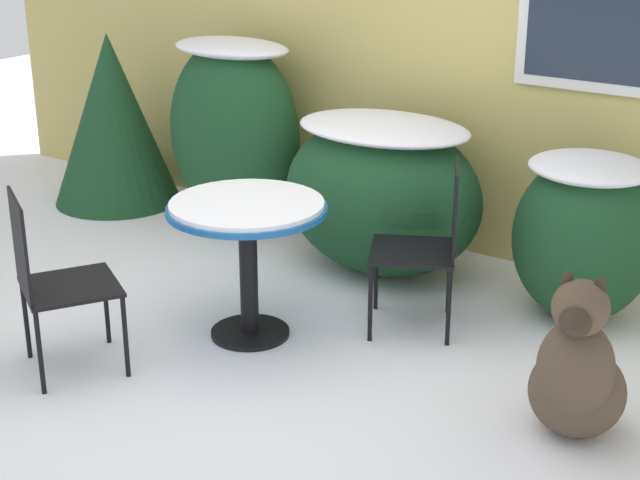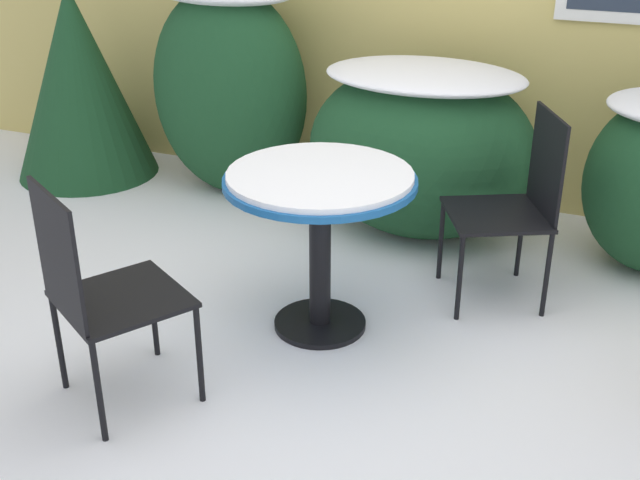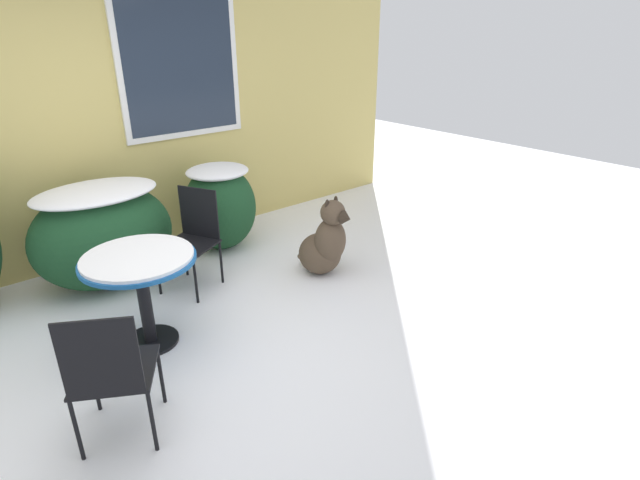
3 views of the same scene
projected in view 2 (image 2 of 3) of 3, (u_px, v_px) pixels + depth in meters
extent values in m
plane|color=white|center=(355.00, 392.00, 3.20)|extent=(16.00, 16.00, 0.00)
ellipsoid|color=#194223|center=(229.00, 92.00, 4.89)|extent=(1.00, 0.62, 1.29)
ellipsoid|color=#194223|center=(420.00, 152.00, 4.37)|extent=(1.26, 0.88, 0.96)
ellipsoid|color=white|center=(425.00, 76.00, 4.19)|extent=(1.07, 0.75, 0.12)
cone|color=#194223|center=(79.00, 82.00, 5.19)|extent=(0.92, 0.92, 1.24)
cylinder|color=black|center=(320.00, 323.00, 3.66)|extent=(0.42, 0.42, 0.03)
cylinder|color=black|center=(320.00, 255.00, 3.51)|extent=(0.10, 0.10, 0.67)
cylinder|color=#195699|center=(320.00, 181.00, 3.36)|extent=(0.82, 0.82, 0.03)
cylinder|color=white|center=(320.00, 175.00, 3.35)|extent=(0.79, 0.79, 0.02)
cube|color=black|center=(496.00, 214.00, 3.72)|extent=(0.59, 0.59, 0.02)
cube|color=black|center=(547.00, 164.00, 3.63)|extent=(0.20, 0.37, 0.47)
cylinder|color=black|center=(441.00, 240.00, 3.99)|extent=(0.02, 0.02, 0.42)
cylinder|color=black|center=(460.00, 278.00, 3.62)|extent=(0.02, 0.02, 0.42)
cylinder|color=black|center=(520.00, 238.00, 4.01)|extent=(0.02, 0.02, 0.42)
cylinder|color=black|center=(547.00, 275.00, 3.65)|extent=(0.02, 0.02, 0.42)
cube|color=black|center=(122.00, 299.00, 3.01)|extent=(0.60, 0.60, 0.02)
cube|color=black|center=(58.00, 255.00, 2.79)|extent=(0.35, 0.22, 0.47)
cylinder|color=black|center=(199.00, 355.00, 3.06)|extent=(0.02, 0.02, 0.42)
cylinder|color=black|center=(153.00, 311.00, 3.36)|extent=(0.02, 0.02, 0.42)
cylinder|color=black|center=(99.00, 392.00, 2.85)|extent=(0.02, 0.02, 0.42)
cylinder|color=black|center=(59.00, 342.00, 3.14)|extent=(0.02, 0.02, 0.42)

